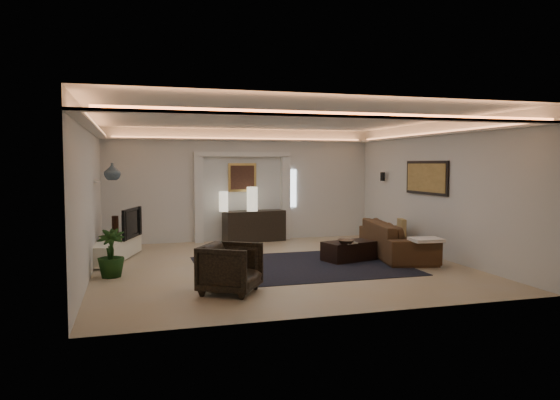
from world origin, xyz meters
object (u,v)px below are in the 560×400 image
object	(u,v)px
sofa	(396,239)
coffee_table	(349,251)
console	(254,226)
armchair	(230,268)

from	to	relation	value
sofa	coffee_table	size ratio (longest dim) A/B	2.45
console	sofa	distance (m)	3.87
console	coffee_table	bearing A→B (deg)	-75.62
console	sofa	bearing A→B (deg)	-58.21
console	armchair	world-z (taller)	console
console	sofa	world-z (taller)	console
console	coffee_table	size ratio (longest dim) A/B	1.51
console	armchair	size ratio (longest dim) A/B	1.87
sofa	coffee_table	bearing A→B (deg)	108.62
console	armchair	xyz separation A→B (m)	(-1.57, -5.12, -0.01)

